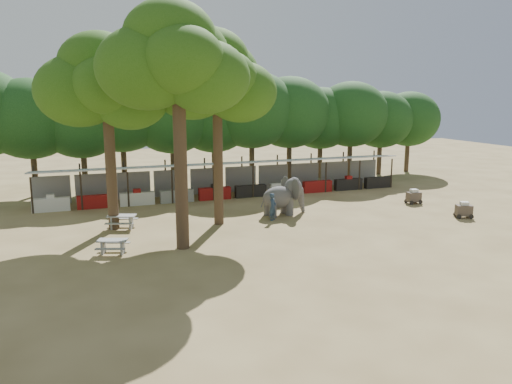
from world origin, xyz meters
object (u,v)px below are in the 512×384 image
object	(u,v)px
yard_tree_back	(214,78)
picnic_table_near	(113,244)
picnic_table_far	(122,220)
cart_back	(414,196)
elephant	(284,196)
handler	(273,207)
yard_tree_left	(103,84)
yard_tree_center	(174,60)
cart_front	(464,210)

from	to	relation	value
yard_tree_back	picnic_table_near	xyz separation A→B (m)	(-6.26, -3.92, -8.08)
picnic_table_far	cart_back	world-z (taller)	cart_back
elephant	cart_back	xyz separation A→B (m)	(9.97, -0.09, -0.68)
picnic_table_near	yard_tree_back	bearing A→B (deg)	51.04
handler	picnic_table_far	xyz separation A→B (m)	(-8.93, 1.12, -0.32)
yard_tree_left	yard_tree_center	xyz separation A→B (m)	(3.00, -5.00, 1.01)
yard_tree_center	cart_back	world-z (taller)	yard_tree_center
yard_tree_center	elephant	distance (m)	12.07
yard_tree_center	handler	size ratio (longest dim) A/B	7.13
yard_tree_back	cart_back	distance (m)	16.74
handler	cart_front	size ratio (longest dim) A/B	1.37
elephant	cart_back	distance (m)	9.99
yard_tree_back	picnic_table_far	bearing A→B (deg)	172.98
yard_tree_left	picnic_table_near	distance (m)	9.17
elephant	handler	bearing A→B (deg)	-142.90
handler	picnic_table_near	bearing A→B (deg)	150.90
yard_tree_left	handler	size ratio (longest dim) A/B	6.53
yard_tree_center	cart_front	xyz separation A→B (m)	(18.03, 0.06, -8.70)
elephant	yard_tree_left	bearing A→B (deg)	172.20
picnic_table_near	cart_front	xyz separation A→B (m)	(21.28, -0.01, 0.04)
yard_tree_center	yard_tree_back	xyz separation A→B (m)	(3.00, 4.00, -0.67)
yard_tree_left	picnic_table_near	world-z (taller)	yard_tree_left
yard_tree_back	cart_back	xyz separation A→B (m)	(14.68, 0.61, -8.03)
yard_tree_left	picnic_table_near	xyz separation A→B (m)	(-0.26, -4.92, -7.74)
picnic_table_near	handler	bearing A→B (deg)	38.56
elephant	picnic_table_far	distance (m)	10.16
yard_tree_back	handler	size ratio (longest dim) A/B	6.73
yard_tree_left	picnic_table_far	distance (m)	7.71
yard_tree_center	cart_front	size ratio (longest dim) A/B	9.77
cart_back	picnic_table_far	bearing A→B (deg)	179.72
handler	picnic_table_near	xyz separation A→B (m)	(-9.75, -3.47, -0.38)
yard_tree_back	cart_back	world-z (taller)	yard_tree_back
yard_tree_left	cart_back	world-z (taller)	yard_tree_left
cart_front	cart_back	size ratio (longest dim) A/B	1.16
picnic_table_far	picnic_table_near	bearing A→B (deg)	-80.87
yard_tree_back	cart_front	xyz separation A→B (m)	(15.03, -3.94, -8.03)
cart_front	picnic_table_far	bearing A→B (deg)	-170.84
yard_tree_left	elephant	size ratio (longest dim) A/B	3.49
elephant	picnic_table_near	size ratio (longest dim) A/B	1.80
handler	picnic_table_far	distance (m)	9.00
yard_tree_back	yard_tree_left	bearing A→B (deg)	170.54
picnic_table_near	elephant	bearing A→B (deg)	41.78
yard_tree_back	picnic_table_far	distance (m)	9.71
yard_tree_back	handler	distance (m)	8.47
yard_tree_left	yard_tree_back	size ratio (longest dim) A/B	0.97
yard_tree_left	yard_tree_center	distance (m)	5.92
yard_tree_center	picnic_table_far	size ratio (longest dim) A/B	6.07
picnic_table_far	cart_back	size ratio (longest dim) A/B	1.87
cart_front	handler	bearing A→B (deg)	-174.98
yard_tree_back	picnic_table_far	size ratio (longest dim) A/B	5.73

